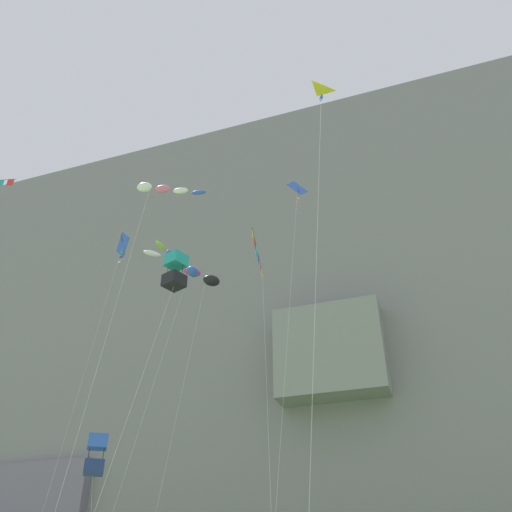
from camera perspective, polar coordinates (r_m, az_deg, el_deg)
cliff_face at (r=65.13m, az=9.66°, el=-8.80°), size 180.00×24.68×57.04m
kite_box_far_right at (r=32.10m, az=-8.55°, el=-1.59°), size 1.38×6.43×20.05m
kite_diamond_high_right at (r=51.69m, az=-14.05°, el=0.63°), size 2.15×5.59×32.01m
kite_box_low_right at (r=32.39m, az=-16.55°, el=-19.48°), size 3.24×2.87×10.32m
kite_windsock_upper_right at (r=31.14m, az=-10.04°, el=6.89°), size 4.81×3.13×22.66m
kite_windsock_mid_center at (r=40.39m, az=-7.68°, el=-0.91°), size 3.41×5.28×24.09m
kite_banner_near_cliff at (r=39.98m, az=0.21°, el=-0.75°), size 2.70×6.55×24.78m
kite_windsock_low_center at (r=44.11m, az=-6.56°, el=-1.78°), size 4.64×6.11×25.81m
kite_delta_far_left at (r=26.91m, az=6.49°, el=13.51°), size 2.10×2.36×23.83m
kite_diamond_high_left at (r=43.05m, az=4.28°, el=5.68°), size 2.85×3.53×31.65m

